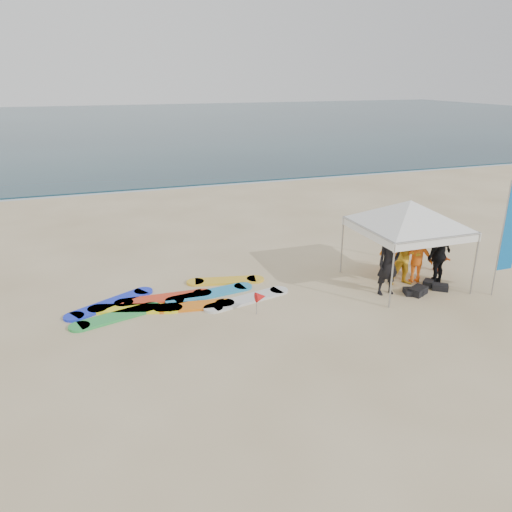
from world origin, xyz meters
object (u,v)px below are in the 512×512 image
object	(u,v)px
person_yellow	(406,257)
surfboard_spread	(176,300)
person_orange_a	(417,256)
person_black_a	(388,263)
feather_flag	(510,229)
canopy_tent	(411,201)
marker_pennant	(261,297)
person_black_b	(439,255)
person_seated	(438,258)
person_orange_b	(393,246)

from	to	relation	value
person_yellow	surfboard_spread	xyz separation A→B (m)	(-6.82, 1.09, -0.86)
surfboard_spread	person_orange_a	bearing A→B (deg)	-7.56
surfboard_spread	person_yellow	bearing A→B (deg)	-9.05
person_black_a	person_orange_a	size ratio (longest dim) A/B	1.14
feather_flag	surfboard_spread	bearing A→B (deg)	163.88
canopy_tent	marker_pennant	size ratio (longest dim) A/B	6.19
feather_flag	person_black_b	bearing A→B (deg)	134.20
canopy_tent	feather_flag	xyz separation A→B (m)	(2.16, -1.68, -0.60)
person_seated	canopy_tent	world-z (taller)	canopy_tent
person_orange_a	canopy_tent	distance (m)	1.80
person_orange_b	surfboard_spread	size ratio (longest dim) A/B	0.28
person_black_a	canopy_tent	distance (m)	1.98
person_black_b	canopy_tent	size ratio (longest dim) A/B	0.47
person_yellow	person_orange_b	size ratio (longest dim) A/B	1.08
feather_flag	person_seated	bearing A→B (deg)	102.61
person_orange_b	person_seated	size ratio (longest dim) A/B	1.88
person_orange_b	feather_flag	world-z (taller)	feather_flag
person_seated	person_black_b	bearing A→B (deg)	131.53
person_orange_b	feather_flag	xyz separation A→B (m)	(1.91, -2.66, 1.17)
person_orange_a	person_black_b	xyz separation A→B (m)	(0.52, -0.37, 0.10)
canopy_tent	marker_pennant	world-z (taller)	canopy_tent
feather_flag	surfboard_spread	xyz separation A→B (m)	(-9.04, 2.61, -1.96)
person_black_a	canopy_tent	xyz separation A→B (m)	(0.95, 0.56, 1.64)
person_orange_b	marker_pennant	size ratio (longest dim) A/B	2.60
person_orange_a	marker_pennant	size ratio (longest dim) A/B	2.61
person_black_a	surfboard_spread	bearing A→B (deg)	166.49
person_orange_b	marker_pennant	bearing A→B (deg)	25.76
person_orange_a	person_seated	xyz separation A→B (m)	(1.27, 0.51, -0.39)
person_orange_a	surfboard_spread	bearing A→B (deg)	9.77
marker_pennant	person_yellow	bearing A→B (deg)	5.05
person_orange_a	person_black_b	distance (m)	0.65
person_orange_b	marker_pennant	xyz separation A→B (m)	(-5.13, -1.56, -0.33)
person_black_b	marker_pennant	bearing A→B (deg)	-18.10
person_seated	canopy_tent	bearing A→B (deg)	97.89
person_seated	feather_flag	xyz separation A→B (m)	(0.48, -2.15, 1.55)
person_seated	person_orange_a	bearing A→B (deg)	103.91
marker_pennant	surfboard_spread	bearing A→B (deg)	142.96
feather_flag	marker_pennant	world-z (taller)	feather_flag
person_yellow	person_orange_a	distance (m)	0.49
person_orange_a	canopy_tent	size ratio (longest dim) A/B	0.42
person_orange_a	feather_flag	distance (m)	2.67
feather_flag	surfboard_spread	world-z (taller)	feather_flag
person_orange_b	canopy_tent	size ratio (longest dim) A/B	0.42
canopy_tent	person_black_a	bearing A→B (deg)	-149.79
person_black_b	person_orange_b	size ratio (longest dim) A/B	1.13
person_yellow	person_orange_a	size ratio (longest dim) A/B	1.07
person_yellow	person_orange_b	xyz separation A→B (m)	(0.31, 1.13, -0.07)
marker_pennant	surfboard_spread	size ratio (longest dim) A/B	0.11
feather_flag	person_orange_b	bearing A→B (deg)	125.69
person_yellow	person_seated	world-z (taller)	person_yellow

